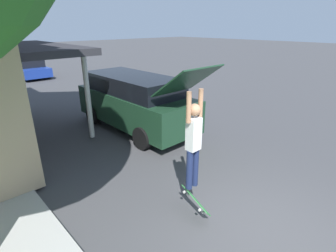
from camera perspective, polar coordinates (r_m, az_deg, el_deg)
ground_plane at (r=5.54m, az=20.23°, el=-20.76°), size 120.00×120.00×0.00m
suv_parked at (r=9.46m, az=-7.28°, el=5.44°), size 2.01×5.58×2.59m
car_down_street at (r=21.74m, az=-28.01°, el=11.01°), size 1.94×4.09×1.34m
skateboarder at (r=4.98m, az=5.56°, el=-3.04°), size 0.41×0.23×1.99m
skateboard at (r=5.43m, az=5.97°, el=-15.74°), size 0.32×0.81×0.33m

